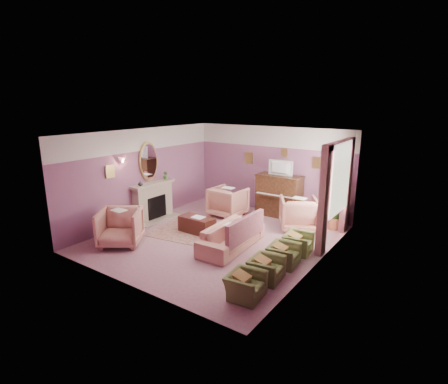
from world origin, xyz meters
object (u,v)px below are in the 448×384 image
Objects in this scene: coffee_table at (197,225)px; olive_chair_d at (298,240)px; floral_armchair_front at (120,226)px; olive_chair_c at (284,251)px; television at (279,167)px; olive_chair_b at (266,265)px; floral_armchair_right at (299,212)px; piano at (279,196)px; olive_chair_a at (246,282)px; side_table at (334,216)px; floral_armchair_left at (228,200)px; sofa at (232,232)px.

olive_chair_d is at bearing 7.44° from coffee_table.
olive_chair_c is at bearing 19.05° from floral_armchair_front.
olive_chair_c is (3.90, 1.35, -0.21)m from floral_armchair_front.
television reaches higher than olive_chair_b.
television is 0.77× the size of floral_armchair_right.
olive_chair_a is at bearing -70.87° from piano.
coffee_table is at bearing 143.84° from olive_chair_a.
television reaches higher than coffee_table.
side_table is at bearing 40.62° from coffee_table.
television is 4.38m from olive_chair_b.
side_table is at bearing 87.48° from olive_chair_b.
olive_chair_d is at bearing 29.05° from floral_armchair_front.
olive_chair_d is at bearing 90.00° from olive_chair_c.
olive_chair_c is at bearing -90.00° from olive_chair_d.
olive_chair_a is (2.86, -2.09, 0.09)m from coffee_table.
olive_chair_a is 1.03× the size of side_table.
piano reaches higher than floral_armchair_right.
olive_chair_d is (0.63, -1.47, -0.21)m from floral_armchair_right.
floral_armchair_left is at bearing -144.78° from piano.
piano is at bearing 141.94° from floral_armchair_right.
sofa is 2.90× the size of olive_chair_a.
coffee_table is 1.43× the size of side_table.
olive_chair_b is at bearing -45.07° from floral_armchair_left.
olive_chair_a is 1.00× the size of olive_chair_c.
floral_armchair_left reaches higher than olive_chair_a.
floral_armchair_front is at bearing -120.29° from coffee_table.
television is at bearing 93.39° from sofa.
piano reaches higher than olive_chair_a.
olive_chair_b is at bearing -92.52° from side_table.
olive_chair_b is 3.87m from side_table.
floral_armchair_front reaches higher than sofa.
floral_armchair_front is 4.14m from olive_chair_c.
television is 3.68m from olive_chair_c.
olive_chair_d is (0.00, 0.82, 0.00)m from olive_chair_c.
floral_armchair_front is at bearing -160.95° from olive_chair_c.
television is 1.92m from floral_armchair_left.
television reaches higher than side_table.
television is at bearing -90.00° from piano.
piano is 1.93× the size of olive_chair_a.
side_table reaches higher than olive_chair_d.
sofa is 2.90× the size of olive_chair_c.
floral_armchair_front is 1.43× the size of olive_chair_d.
floral_armchair_left and floral_armchair_front have the same top height.
television is 5.05m from floral_armchair_front.
sofa is (1.39, -0.34, 0.20)m from coffee_table.
olive_chair_c is at bearing -62.01° from piano.
television is (0.00, -0.05, 0.95)m from piano.
floral_armchair_left is 1.48× the size of side_table.
olive_chair_a is at bearing -70.68° from television.
side_table is at bearing 85.62° from olive_chair_d.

